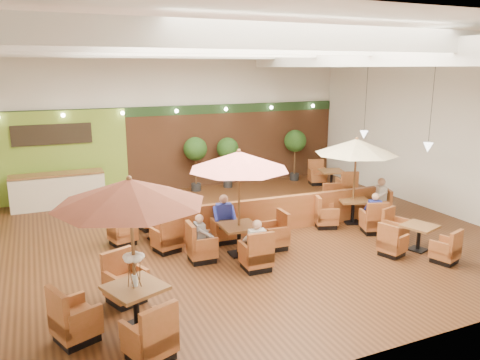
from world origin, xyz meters
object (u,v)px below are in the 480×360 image
booth_divider (278,214)px  table_5 (331,181)px  diner_4 (379,195)px  diner_2 (201,232)px  diner_1 (224,214)px  service_counter (58,190)px  topiary_1 (228,150)px  topiary_2 (295,143)px  table_4 (411,240)px  table_1 (239,184)px  diner_0 (256,239)px  table_0 (127,223)px  table_2 (355,165)px  table_3 (148,225)px  topiary_0 (195,151)px  diner_3 (374,208)px

booth_divider → table_5: size_ratio=2.61×
diner_4 → diner_2: bearing=117.0°
diner_1 → diner_4: (5.14, -0.12, 0.00)m
diner_1 → service_counter: bearing=-41.8°
table_5 → topiary_1: topiary_1 is taller
service_counter → diner_1: bearing=-53.5°
topiary_2 → diner_1: 7.76m
table_4 → topiary_2: size_ratio=1.15×
table_1 → topiary_1: (2.38, 6.50, -0.36)m
table_1 → diner_0: bearing=-87.8°
topiary_1 → diner_1: size_ratio=2.33×
table_4 → table_0: bearing=168.0°
service_counter → table_2: table_2 is taller
booth_divider → table_5: booth_divider is taller
table_0 → diner_0: (3.16, 1.41, -1.27)m
table_3 → topiary_1: 6.34m
booth_divider → table_3: table_3 is taller
table_2 → diner_1: table_2 is taller
topiary_0 → table_4: bearing=-69.3°
table_2 → topiary_1: (-1.79, 5.62, -0.32)m
diner_2 → table_1: bearing=92.8°
diner_0 → diner_2: size_ratio=1.05×
table_2 → table_5: size_ratio=0.99×
table_3 → topiary_1: size_ratio=1.35×
table_0 → topiary_1: table_0 is taller
diner_2 → diner_4: bearing=100.9°
diner_4 → table_2: bearing=108.9°
table_5 → diner_0: 8.04m
diner_1 → diner_4: 5.14m
topiary_1 → diner_4: bearing=-63.9°
table_0 → topiary_0: size_ratio=1.43×
diner_2 → diner_0: bearing=47.8°
topiary_0 → diner_1: size_ratio=2.44×
table_3 → diner_2: size_ratio=3.63×
service_counter → topiary_1: topiary_1 is taller
topiary_2 → table_4: bearing=-99.1°
service_counter → booth_divider: (5.70, -5.08, -0.08)m
diner_2 → diner_1: bearing=137.8°
table_4 → diner_4: (1.02, 2.50, 0.46)m
topiary_2 → topiary_1: bearing=-180.0°
service_counter → diner_2: (2.93, -6.30, 0.15)m
table_2 → table_3: 6.27m
booth_divider → diner_1: (-1.78, -0.23, 0.28)m
table_3 → diner_3: size_ratio=3.64×
booth_divider → table_5: bearing=40.7°
diner_1 → diner_2: 1.41m
table_5 → diner_3: size_ratio=3.77×
table_0 → topiary_2: table_0 is taller
diner_4 → diner_0: bearing=128.8°
table_4 → diner_2: (-5.11, 1.62, 0.41)m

